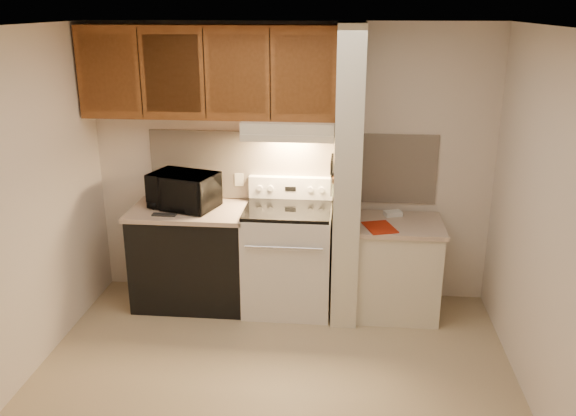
# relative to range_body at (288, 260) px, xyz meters

# --- Properties ---
(floor) EXTENTS (3.60, 3.60, 0.00)m
(floor) POSITION_rel_range_body_xyz_m (0.00, -1.16, -0.46)
(floor) COLOR tan
(floor) RESTS_ON ground
(ceiling) EXTENTS (3.60, 3.60, 0.00)m
(ceiling) POSITION_rel_range_body_xyz_m (0.00, -1.16, 2.04)
(ceiling) COLOR white
(ceiling) RESTS_ON wall_back
(wall_back) EXTENTS (3.60, 2.50, 0.02)m
(wall_back) POSITION_rel_range_body_xyz_m (0.00, 0.34, 0.79)
(wall_back) COLOR beige
(wall_back) RESTS_ON floor
(wall_left) EXTENTS (0.02, 3.00, 2.50)m
(wall_left) POSITION_rel_range_body_xyz_m (-1.80, -1.16, 0.79)
(wall_left) COLOR beige
(wall_left) RESTS_ON floor
(wall_right) EXTENTS (0.02, 3.00, 2.50)m
(wall_right) POSITION_rel_range_body_xyz_m (1.80, -1.16, 0.79)
(wall_right) COLOR beige
(wall_right) RESTS_ON floor
(backsplash) EXTENTS (2.60, 0.02, 0.63)m
(backsplash) POSITION_rel_range_body_xyz_m (0.00, 0.33, 0.78)
(backsplash) COLOR beige
(backsplash) RESTS_ON wall_back
(range_body) EXTENTS (0.76, 0.65, 0.92)m
(range_body) POSITION_rel_range_body_xyz_m (0.00, 0.00, 0.00)
(range_body) COLOR silver
(range_body) RESTS_ON floor
(oven_window) EXTENTS (0.50, 0.01, 0.30)m
(oven_window) POSITION_rel_range_body_xyz_m (0.00, -0.32, 0.04)
(oven_window) COLOR black
(oven_window) RESTS_ON range_body
(oven_handle) EXTENTS (0.65, 0.02, 0.02)m
(oven_handle) POSITION_rel_range_body_xyz_m (0.00, -0.35, 0.26)
(oven_handle) COLOR silver
(oven_handle) RESTS_ON range_body
(cooktop) EXTENTS (0.74, 0.64, 0.03)m
(cooktop) POSITION_rel_range_body_xyz_m (0.00, 0.00, 0.48)
(cooktop) COLOR black
(cooktop) RESTS_ON range_body
(range_backguard) EXTENTS (0.76, 0.08, 0.20)m
(range_backguard) POSITION_rel_range_body_xyz_m (0.00, 0.28, 0.59)
(range_backguard) COLOR silver
(range_backguard) RESTS_ON range_body
(range_display) EXTENTS (0.10, 0.01, 0.04)m
(range_display) POSITION_rel_range_body_xyz_m (0.00, 0.24, 0.59)
(range_display) COLOR black
(range_display) RESTS_ON range_backguard
(range_knob_left_outer) EXTENTS (0.05, 0.02, 0.05)m
(range_knob_left_outer) POSITION_rel_range_body_xyz_m (-0.28, 0.24, 0.59)
(range_knob_left_outer) COLOR silver
(range_knob_left_outer) RESTS_ON range_backguard
(range_knob_left_inner) EXTENTS (0.05, 0.02, 0.05)m
(range_knob_left_inner) POSITION_rel_range_body_xyz_m (-0.18, 0.24, 0.59)
(range_knob_left_inner) COLOR silver
(range_knob_left_inner) RESTS_ON range_backguard
(range_knob_right_inner) EXTENTS (0.05, 0.02, 0.05)m
(range_knob_right_inner) POSITION_rel_range_body_xyz_m (0.18, 0.24, 0.59)
(range_knob_right_inner) COLOR silver
(range_knob_right_inner) RESTS_ON range_backguard
(range_knob_right_outer) EXTENTS (0.05, 0.02, 0.05)m
(range_knob_right_outer) POSITION_rel_range_body_xyz_m (0.28, 0.24, 0.59)
(range_knob_right_outer) COLOR silver
(range_knob_right_outer) RESTS_ON range_backguard
(dishwasher_front) EXTENTS (1.00, 0.63, 0.87)m
(dishwasher_front) POSITION_rel_range_body_xyz_m (-0.88, 0.01, -0.03)
(dishwasher_front) COLOR black
(dishwasher_front) RESTS_ON floor
(left_countertop) EXTENTS (1.04, 0.67, 0.04)m
(left_countertop) POSITION_rel_range_body_xyz_m (-0.88, 0.01, 0.43)
(left_countertop) COLOR #BFA691
(left_countertop) RESTS_ON dishwasher_front
(spoon_rest) EXTENTS (0.21, 0.07, 0.01)m
(spoon_rest) POSITION_rel_range_body_xyz_m (-1.05, -0.19, 0.46)
(spoon_rest) COLOR black
(spoon_rest) RESTS_ON left_countertop
(teal_jar) EXTENTS (0.12, 0.12, 0.11)m
(teal_jar) POSITION_rel_range_body_xyz_m (-0.83, 0.23, 0.50)
(teal_jar) COLOR #215C56
(teal_jar) RESTS_ON left_countertop
(outlet) EXTENTS (0.08, 0.01, 0.12)m
(outlet) POSITION_rel_range_body_xyz_m (-0.48, 0.32, 0.64)
(outlet) COLOR beige
(outlet) RESTS_ON backsplash
(microwave) EXTENTS (0.65, 0.53, 0.31)m
(microwave) POSITION_rel_range_body_xyz_m (-0.93, 0.05, 0.61)
(microwave) COLOR black
(microwave) RESTS_ON left_countertop
(partition_pillar) EXTENTS (0.22, 0.70, 2.50)m
(partition_pillar) POSITION_rel_range_body_xyz_m (0.51, -0.01, 0.79)
(partition_pillar) COLOR beige
(partition_pillar) RESTS_ON floor
(pillar_trim) EXTENTS (0.01, 0.70, 0.04)m
(pillar_trim) POSITION_rel_range_body_xyz_m (0.39, -0.01, 0.84)
(pillar_trim) COLOR brown
(pillar_trim) RESTS_ON partition_pillar
(knife_strip) EXTENTS (0.02, 0.42, 0.04)m
(knife_strip) POSITION_rel_range_body_xyz_m (0.39, -0.06, 0.86)
(knife_strip) COLOR black
(knife_strip) RESTS_ON partition_pillar
(knife_blade_a) EXTENTS (0.01, 0.03, 0.16)m
(knife_blade_a) POSITION_rel_range_body_xyz_m (0.38, -0.21, 0.76)
(knife_blade_a) COLOR silver
(knife_blade_a) RESTS_ON knife_strip
(knife_handle_a) EXTENTS (0.02, 0.02, 0.10)m
(knife_handle_a) POSITION_rel_range_body_xyz_m (0.38, -0.22, 0.91)
(knife_handle_a) COLOR black
(knife_handle_a) RESTS_ON knife_strip
(knife_blade_b) EXTENTS (0.01, 0.04, 0.18)m
(knife_blade_b) POSITION_rel_range_body_xyz_m (0.38, -0.12, 0.75)
(knife_blade_b) COLOR silver
(knife_blade_b) RESTS_ON knife_strip
(knife_handle_b) EXTENTS (0.02, 0.02, 0.10)m
(knife_handle_b) POSITION_rel_range_body_xyz_m (0.38, -0.14, 0.91)
(knife_handle_b) COLOR black
(knife_handle_b) RESTS_ON knife_strip
(knife_blade_c) EXTENTS (0.01, 0.04, 0.20)m
(knife_blade_c) POSITION_rel_range_body_xyz_m (0.38, -0.07, 0.74)
(knife_blade_c) COLOR silver
(knife_blade_c) RESTS_ON knife_strip
(knife_handle_c) EXTENTS (0.02, 0.02, 0.10)m
(knife_handle_c) POSITION_rel_range_body_xyz_m (0.38, -0.06, 0.91)
(knife_handle_c) COLOR black
(knife_handle_c) RESTS_ON knife_strip
(knife_blade_d) EXTENTS (0.01, 0.04, 0.16)m
(knife_blade_d) POSITION_rel_range_body_xyz_m (0.38, 0.02, 0.76)
(knife_blade_d) COLOR silver
(knife_blade_d) RESTS_ON knife_strip
(knife_handle_d) EXTENTS (0.02, 0.02, 0.10)m
(knife_handle_d) POSITION_rel_range_body_xyz_m (0.38, 0.03, 0.91)
(knife_handle_d) COLOR black
(knife_handle_d) RESTS_ON knife_strip
(knife_blade_e) EXTENTS (0.01, 0.04, 0.18)m
(knife_blade_e) POSITION_rel_range_body_xyz_m (0.38, 0.12, 0.75)
(knife_blade_e) COLOR silver
(knife_blade_e) RESTS_ON knife_strip
(knife_handle_e) EXTENTS (0.02, 0.02, 0.10)m
(knife_handle_e) POSITION_rel_range_body_xyz_m (0.38, 0.10, 0.91)
(knife_handle_e) COLOR black
(knife_handle_e) RESTS_ON knife_strip
(oven_mitt) EXTENTS (0.03, 0.10, 0.25)m
(oven_mitt) POSITION_rel_range_body_xyz_m (0.38, 0.17, 0.69)
(oven_mitt) COLOR gray
(oven_mitt) RESTS_ON partition_pillar
(right_cab_base) EXTENTS (0.70, 0.60, 0.81)m
(right_cab_base) POSITION_rel_range_body_xyz_m (0.97, -0.01, -0.06)
(right_cab_base) COLOR beige
(right_cab_base) RESTS_ON floor
(right_countertop) EXTENTS (0.74, 0.64, 0.04)m
(right_countertop) POSITION_rel_range_body_xyz_m (0.97, -0.01, 0.37)
(right_countertop) COLOR #BFA691
(right_countertop) RESTS_ON right_cab_base
(red_folder) EXTENTS (0.31, 0.36, 0.01)m
(red_folder) POSITION_rel_range_body_xyz_m (0.79, -0.16, 0.40)
(red_folder) COLOR #A2200A
(red_folder) RESTS_ON right_countertop
(white_box) EXTENTS (0.17, 0.14, 0.04)m
(white_box) POSITION_rel_range_body_xyz_m (0.92, 0.17, 0.41)
(white_box) COLOR white
(white_box) RESTS_ON right_countertop
(range_hood) EXTENTS (0.78, 0.44, 0.15)m
(range_hood) POSITION_rel_range_body_xyz_m (0.00, 0.12, 1.17)
(range_hood) COLOR beige
(range_hood) RESTS_ON upper_cabinets
(hood_lip) EXTENTS (0.78, 0.04, 0.06)m
(hood_lip) POSITION_rel_range_body_xyz_m (0.00, -0.08, 1.12)
(hood_lip) COLOR beige
(hood_lip) RESTS_ON range_hood
(upper_cabinets) EXTENTS (2.18, 0.33, 0.77)m
(upper_cabinets) POSITION_rel_range_body_xyz_m (-0.69, 0.17, 1.62)
(upper_cabinets) COLOR brown
(upper_cabinets) RESTS_ON wall_back
(cab_door_a) EXTENTS (0.46, 0.01, 0.63)m
(cab_door_a) POSITION_rel_range_body_xyz_m (-1.51, 0.01, 1.62)
(cab_door_a) COLOR brown
(cab_door_a) RESTS_ON upper_cabinets
(cab_gap_a) EXTENTS (0.01, 0.01, 0.73)m
(cab_gap_a) POSITION_rel_range_body_xyz_m (-1.23, 0.01, 1.62)
(cab_gap_a) COLOR black
(cab_gap_a) RESTS_ON upper_cabinets
(cab_door_b) EXTENTS (0.46, 0.01, 0.63)m
(cab_door_b) POSITION_rel_range_body_xyz_m (-0.96, 0.01, 1.62)
(cab_door_b) COLOR brown
(cab_door_b) RESTS_ON upper_cabinets
(cab_gap_b) EXTENTS (0.01, 0.01, 0.73)m
(cab_gap_b) POSITION_rel_range_body_xyz_m (-0.69, 0.01, 1.62)
(cab_gap_b) COLOR black
(cab_gap_b) RESTS_ON upper_cabinets
(cab_door_c) EXTENTS (0.46, 0.01, 0.63)m
(cab_door_c) POSITION_rel_range_body_xyz_m (-0.42, 0.01, 1.62)
(cab_door_c) COLOR brown
(cab_door_c) RESTS_ON upper_cabinets
(cab_gap_c) EXTENTS (0.01, 0.01, 0.73)m
(cab_gap_c) POSITION_rel_range_body_xyz_m (-0.14, 0.01, 1.62)
(cab_gap_c) COLOR black
(cab_gap_c) RESTS_ON upper_cabinets
(cab_door_d) EXTENTS (0.46, 0.01, 0.63)m
(cab_door_d) POSITION_rel_range_body_xyz_m (0.13, 0.01, 1.62)
(cab_door_d) COLOR brown
(cab_door_d) RESTS_ON upper_cabinets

